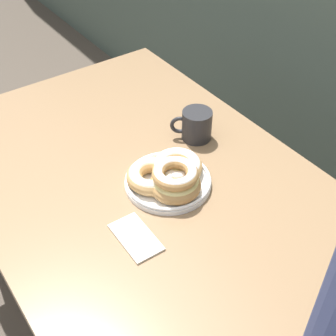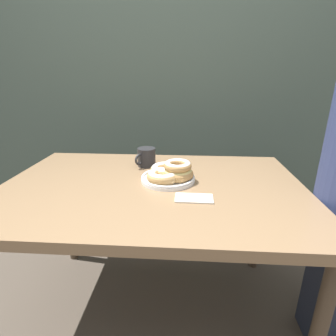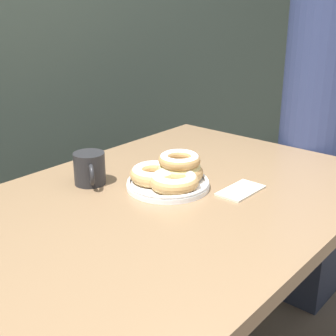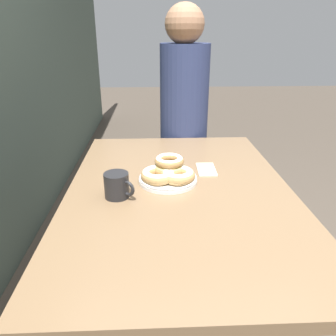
{
  "view_description": "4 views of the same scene",
  "coord_description": "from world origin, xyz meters",
  "px_view_note": "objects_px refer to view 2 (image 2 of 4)",
  "views": [
    {
      "loc": [
        0.83,
        -0.31,
        1.59
      ],
      "look_at": [
        0.07,
        0.23,
        0.77
      ],
      "focal_mm": 50.0,
      "sensor_mm": 36.0,
      "label": 1
    },
    {
      "loc": [
        0.14,
        -0.85,
        1.16
      ],
      "look_at": [
        0.07,
        0.23,
        0.77
      ],
      "focal_mm": 28.0,
      "sensor_mm": 36.0,
      "label": 2
    },
    {
      "loc": [
        -0.88,
        -0.57,
        1.23
      ],
      "look_at": [
        0.07,
        0.23,
        0.77
      ],
      "focal_mm": 50.0,
      "sensor_mm": 36.0,
      "label": 3
    },
    {
      "loc": [
        -1.15,
        0.29,
        1.28
      ],
      "look_at": [
        0.07,
        0.23,
        0.77
      ],
      "focal_mm": 35.0,
      "sensor_mm": 36.0,
      "label": 4
    }
  ],
  "objects_px": {
    "dining_table": "(152,198)",
    "donut_plate": "(170,173)",
    "coffee_mug": "(146,157)",
    "napkin": "(194,198)"
  },
  "relations": [
    {
      "from": "napkin",
      "to": "coffee_mug",
      "type": "bearing_deg",
      "value": 122.74
    },
    {
      "from": "dining_table",
      "to": "donut_plate",
      "type": "distance_m",
      "value": 0.13
    },
    {
      "from": "coffee_mug",
      "to": "napkin",
      "type": "distance_m",
      "value": 0.44
    },
    {
      "from": "donut_plate",
      "to": "napkin",
      "type": "relative_size",
      "value": 1.7
    },
    {
      "from": "donut_plate",
      "to": "napkin",
      "type": "height_order",
      "value": "donut_plate"
    },
    {
      "from": "coffee_mug",
      "to": "dining_table",
      "type": "bearing_deg",
      "value": -75.93
    },
    {
      "from": "dining_table",
      "to": "donut_plate",
      "type": "xyz_separation_m",
      "value": [
        0.07,
        0.04,
        0.1
      ]
    },
    {
      "from": "dining_table",
      "to": "donut_plate",
      "type": "bearing_deg",
      "value": 28.95
    },
    {
      "from": "dining_table",
      "to": "coffee_mug",
      "type": "xyz_separation_m",
      "value": [
        -0.06,
        0.24,
        0.11
      ]
    },
    {
      "from": "dining_table",
      "to": "napkin",
      "type": "xyz_separation_m",
      "value": [
        0.18,
        -0.13,
        0.07
      ]
    }
  ]
}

